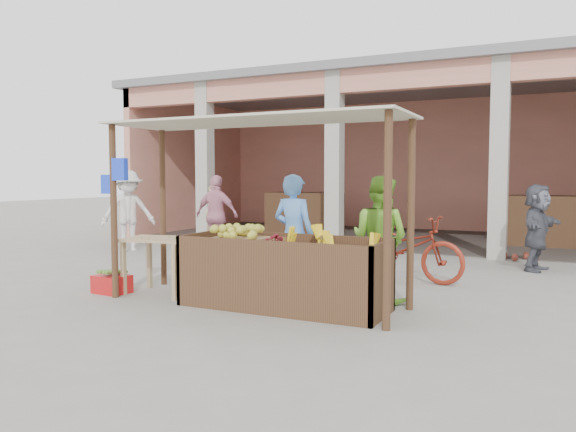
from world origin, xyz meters
The scene contains 19 objects.
ground centered at (0.00, 0.00, 0.00)m, with size 60.00×60.00×0.00m, color gray.
market_building centered at (0.05, 8.93, 2.70)m, with size 14.40×6.40×4.20m.
fruit_stall centered at (0.50, 0.00, 0.40)m, with size 2.60×0.95×0.80m, color #523220.
stall_awning centered at (-0.01, 0.06, 1.98)m, with size 4.09×1.35×2.39m.
banana_heap centered at (1.07, -0.01, 0.90)m, with size 1.08×0.59×0.20m, color yellow, non-canonical shape.
melon_tray centered at (-0.16, 0.02, 0.89)m, with size 0.71×0.62×0.19m.
berry_heap centered at (0.39, 0.01, 0.86)m, with size 0.39×0.32×0.12m, color maroon.
side_table centered at (-1.44, 0.03, 0.66)m, with size 1.09×0.83×0.80m.
papaya_pile centered at (-1.44, 0.03, 0.90)m, with size 0.72×0.41×0.20m, color #5B9831, non-canonical shape.
red_crate centered at (-2.10, -0.25, 0.13)m, with size 0.49×0.35×0.26m, color red.
plantain_bundle centered at (-2.10, -0.25, 0.30)m, with size 0.40×0.28×0.08m, color #5C8E33, non-canonical shape.
produce_sacks centered at (2.94, 5.57, 0.31)m, with size 1.04×0.78×0.63m.
vendor_blue centered at (0.29, 0.75, 0.90)m, with size 0.67×0.49×1.80m, color #5995E6.
vendor_green centered at (1.47, 0.90, 0.88)m, with size 0.84×0.49×1.75m, color #70B52E.
motorcycle centered at (1.37, 2.45, 0.54)m, with size 2.09×0.72×1.09m, color maroon.
shopper_a centered at (-5.02, 3.39, 0.97)m, with size 1.24×0.62×1.94m, color silver.
shopper_b centered at (-2.92, 3.74, 0.90)m, with size 1.06×0.56×1.80m, color pink.
shopper_d centered at (3.26, 4.44, 0.81)m, with size 1.49×0.61×1.61m, color #484B55.
shopper_e centered at (-3.62, 4.68, 0.76)m, with size 0.57×0.43×1.53m, color #F7D487.
Camera 1 is at (3.58, -6.26, 1.65)m, focal length 35.00 mm.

